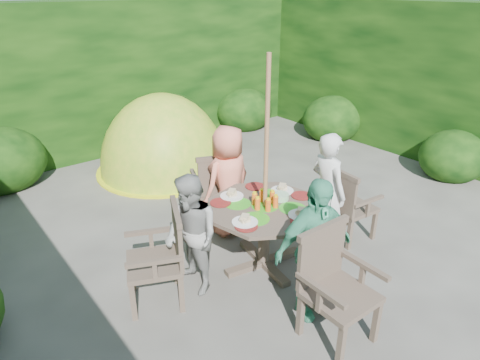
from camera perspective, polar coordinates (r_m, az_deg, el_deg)
ground at (r=5.28m, az=3.21°, el=-6.53°), size 60.00×60.00×0.00m
hedge_enclosure at (r=5.77m, az=-5.42°, el=9.68°), size 9.00×9.00×2.50m
patio_table at (r=4.36m, az=3.33°, el=-4.75°), size 1.41×1.41×0.85m
parasol_pole at (r=4.13m, az=3.46°, el=1.34°), size 0.05×0.05×2.20m
garden_chair_right at (r=5.02m, az=14.07°, el=-3.05°), size 0.51×0.56×0.86m
garden_chair_left at (r=4.00m, az=-10.33°, el=-9.88°), size 0.66×0.70×0.92m
garden_chair_back at (r=5.26m, az=-3.22°, el=-0.78°), size 0.67×0.64×0.89m
garden_chair_front at (r=3.67m, az=12.37°, el=-13.37°), size 0.58×0.52×0.94m
child_right at (r=4.75m, az=11.56°, el=-1.58°), size 0.38×0.53×1.35m
child_left at (r=4.04m, az=-6.48°, el=-7.40°), size 0.46×0.59×1.19m
child_back at (r=4.94m, az=-1.56°, el=-0.13°), size 0.69×0.49×1.32m
child_front at (r=3.77m, az=9.80°, el=-9.09°), size 0.82×0.46×1.32m
dome_tent at (r=7.03m, az=-9.91°, el=1.41°), size 2.45×2.45×2.46m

